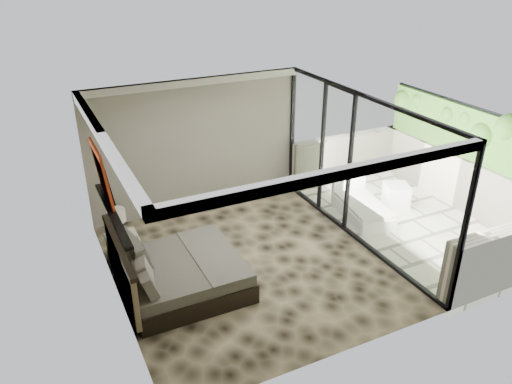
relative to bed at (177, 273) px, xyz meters
name	(u,v)px	position (x,y,z in m)	size (l,w,h in m)	color
floor	(249,265)	(1.35, 0.14, -0.32)	(5.00, 5.00, 0.00)	black
ceiling	(247,112)	(1.35, 0.14, 2.47)	(4.50, 5.00, 0.02)	silver
back_wall	(197,146)	(1.35, 2.63, 1.08)	(4.50, 0.02, 2.80)	gray
left_wall	(111,223)	(-0.89, 0.14, 1.08)	(0.02, 5.00, 2.80)	gray
glass_wall	(359,170)	(3.60, 0.14, 1.08)	(0.08, 5.00, 2.80)	white
terrace_slab	(412,222)	(5.10, 0.14, -0.38)	(3.00, 5.00, 0.12)	beige
parapet_far	(465,184)	(6.45, 0.14, 0.23)	(0.30, 5.00, 1.10)	beige
foliage_hedge	(475,135)	(6.45, 0.14, 1.33)	(0.36, 4.60, 1.10)	#4C7E27
picture_ledge	(112,213)	(-0.83, 0.24, 1.18)	(0.12, 2.20, 0.05)	black
bed	(177,273)	(0.00, 0.00, 0.00)	(1.94, 1.88, 1.07)	black
nightstand	(124,249)	(-0.60, 1.19, -0.05)	(0.54, 0.54, 0.54)	black
table_lamp	(117,221)	(-0.66, 1.14, 0.57)	(0.31, 0.31, 0.57)	black
abstract_canvas	(102,174)	(-0.85, 0.68, 1.66)	(0.04, 0.90, 0.90)	#AE470E
framed_print	(107,182)	(-0.79, 0.67, 1.51)	(0.03, 0.50, 0.60)	black
ottoman	(396,195)	(5.20, 0.81, -0.07)	(0.49, 0.49, 0.49)	white
lounger	(361,208)	(4.24, 0.76, -0.14)	(0.99, 1.61, 0.59)	white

